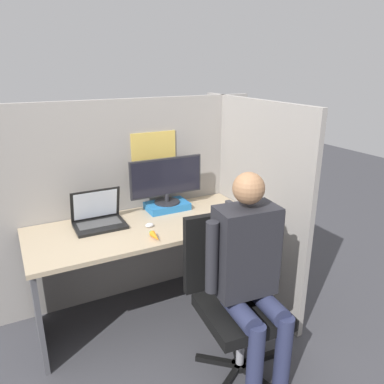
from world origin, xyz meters
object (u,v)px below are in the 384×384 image
(paper_box, at_px, (167,206))
(laptop, at_px, (99,219))
(stapler, at_px, (233,207))
(monitor, at_px, (166,179))
(office_chair, at_px, (232,293))
(person, at_px, (250,268))
(carrot_toy, at_px, (155,237))

(paper_box, bearing_deg, laptop, -172.85)
(laptop, height_order, stapler, laptop)
(monitor, bearing_deg, office_chair, -87.37)
(laptop, bearing_deg, paper_box, 7.15)
(stapler, distance_m, office_chair, 0.78)
(office_chair, xyz_separation_m, person, (0.01, -0.15, 0.24))
(monitor, height_order, stapler, monitor)
(laptop, bearing_deg, person, -57.79)
(monitor, distance_m, laptop, 0.58)
(paper_box, xyz_separation_m, office_chair, (0.04, -0.87, -0.27))
(paper_box, relative_size, carrot_toy, 2.36)
(carrot_toy, distance_m, office_chair, 0.59)
(laptop, distance_m, person, 1.13)
(monitor, distance_m, person, 1.05)
(paper_box, bearing_deg, stapler, -30.37)
(paper_box, distance_m, stapler, 0.51)
(monitor, relative_size, carrot_toy, 4.23)
(laptop, bearing_deg, carrot_toy, -55.14)
(carrot_toy, relative_size, office_chair, 0.14)
(stapler, xyz_separation_m, office_chair, (-0.40, -0.62, -0.27))
(person, bearing_deg, laptop, 122.21)
(person, bearing_deg, paper_box, 92.98)
(paper_box, relative_size, laptop, 0.94)
(stapler, distance_m, person, 0.86)
(office_chair, bearing_deg, laptop, 126.06)
(person, bearing_deg, stapler, 63.27)
(laptop, xyz_separation_m, person, (0.60, -0.95, -0.05))
(monitor, height_order, office_chair, monitor)
(paper_box, height_order, carrot_toy, paper_box)
(monitor, relative_size, stapler, 3.41)
(paper_box, distance_m, person, 1.02)
(paper_box, bearing_deg, office_chair, -87.36)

